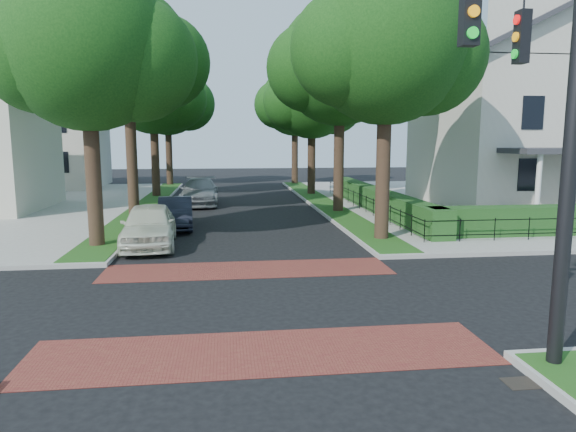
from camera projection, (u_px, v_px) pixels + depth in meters
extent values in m
plane|color=black|center=(254.00, 301.00, 13.08)|extent=(120.00, 120.00, 0.00)
cube|color=gray|center=(532.00, 200.00, 34.04)|extent=(30.00, 30.00, 0.15)
cube|color=maroon|center=(248.00, 270.00, 16.22)|extent=(9.00, 2.20, 0.01)
cube|color=maroon|center=(263.00, 352.00, 9.93)|extent=(9.00, 2.20, 0.01)
cube|color=black|center=(524.00, 383.00, 8.68)|extent=(0.65, 0.45, 0.01)
cube|color=#234614|center=(322.00, 202.00, 32.45)|extent=(1.60, 29.80, 0.02)
cube|color=#234614|center=(148.00, 204.00, 31.16)|extent=(1.60, 29.80, 0.02)
cylinder|color=black|center=(384.00, 146.00, 20.03)|extent=(0.56, 0.56, 7.35)
sphere|color=#0F350E|center=(386.00, 43.00, 19.45)|extent=(6.20, 6.20, 6.20)
sphere|color=#0F350E|center=(426.00, 56.00, 20.01)|extent=(4.65, 4.65, 4.65)
sphere|color=#0F350E|center=(348.00, 49.00, 19.12)|extent=(4.34, 4.34, 4.34)
sphere|color=#0F350E|center=(377.00, 37.00, 20.91)|extent=(4.03, 4.03, 4.03)
cylinder|color=black|center=(339.00, 141.00, 27.86)|extent=(0.56, 0.56, 7.70)
sphere|color=#0F350E|center=(340.00, 63.00, 27.25)|extent=(6.60, 6.60, 6.60)
sphere|color=#0F350E|center=(372.00, 72.00, 27.82)|extent=(4.95, 4.95, 4.95)
sphere|color=#0F350E|center=(310.00, 68.00, 26.91)|extent=(4.62, 4.62, 4.62)
sphere|color=#0F350E|center=(336.00, 58.00, 28.81)|extent=(4.29, 4.29, 4.29)
cylinder|color=black|center=(312.00, 148.00, 36.77)|extent=(0.56, 0.56, 6.65)
sphere|color=#0F350E|center=(312.00, 98.00, 36.25)|extent=(5.80, 5.80, 5.80)
sphere|color=#0F350E|center=(333.00, 104.00, 36.79)|extent=(4.35, 4.35, 4.35)
sphere|color=#0F350E|center=(292.00, 101.00, 35.92)|extent=(4.06, 4.06, 4.06)
sphere|color=#0F350E|center=(310.00, 92.00, 37.61)|extent=(3.77, 3.77, 3.77)
cylinder|color=black|center=(295.00, 144.00, 45.58)|extent=(0.56, 0.56, 7.00)
sphere|color=#0F350E|center=(295.00, 101.00, 45.03)|extent=(6.00, 6.00, 6.00)
sphere|color=#0F350E|center=(313.00, 106.00, 45.58)|extent=(4.50, 4.50, 4.50)
sphere|color=#0F350E|center=(278.00, 105.00, 44.70)|extent=(4.20, 4.20, 4.20)
sphere|color=#0F350E|center=(294.00, 97.00, 46.44)|extent=(3.90, 3.90, 3.90)
cylinder|color=black|center=(92.00, 151.00, 18.75)|extent=(0.56, 0.56, 7.00)
sphere|color=#0F350E|center=(86.00, 46.00, 18.20)|extent=(6.00, 6.00, 6.00)
sphere|color=#0F350E|center=(136.00, 60.00, 18.75)|extent=(4.50, 4.50, 4.50)
sphere|color=#0F350E|center=(40.00, 53.00, 17.87)|extent=(4.20, 4.20, 4.20)
sphere|color=#0F350E|center=(98.00, 40.00, 19.61)|extent=(3.90, 3.90, 3.90)
cylinder|color=black|center=(131.00, 137.00, 26.52)|extent=(0.56, 0.56, 8.05)
sphere|color=#0F350E|center=(127.00, 52.00, 25.89)|extent=(6.40, 6.40, 6.40)
sphere|color=#0F350E|center=(164.00, 62.00, 26.45)|extent=(4.80, 4.80, 4.80)
sphere|color=#0F350E|center=(93.00, 57.00, 25.55)|extent=(4.48, 4.48, 4.48)
sphere|color=#0F350E|center=(134.00, 48.00, 27.40)|extent=(4.16, 4.16, 4.16)
cylinder|color=black|center=(155.00, 146.00, 35.45)|extent=(0.56, 0.56, 6.86)
sphere|color=#0F350E|center=(153.00, 93.00, 34.91)|extent=(5.60, 5.60, 5.60)
sphere|color=#0F350E|center=(176.00, 99.00, 35.44)|extent=(4.20, 4.20, 4.20)
sphere|color=#0F350E|center=(131.00, 97.00, 34.59)|extent=(3.92, 3.92, 3.92)
sphere|color=#0F350E|center=(157.00, 87.00, 36.22)|extent=(3.64, 3.64, 3.64)
cylinder|color=black|center=(169.00, 143.00, 44.26)|extent=(0.56, 0.56, 7.14)
sphere|color=#0F350E|center=(167.00, 99.00, 43.70)|extent=(6.20, 6.20, 6.20)
sphere|color=#0F350E|center=(188.00, 104.00, 44.25)|extent=(4.65, 4.65, 4.65)
sphere|color=#0F350E|center=(148.00, 102.00, 43.36)|extent=(4.34, 4.34, 4.34)
sphere|color=#0F350E|center=(170.00, 94.00, 45.16)|extent=(4.03, 4.03, 4.03)
cube|color=#19481A|center=(377.00, 199.00, 28.61)|extent=(1.00, 18.00, 1.20)
cube|color=beige|center=(535.00, 138.00, 30.25)|extent=(12.00, 10.00, 8.00)
cylinder|color=white|center=(538.00, 186.00, 23.05)|extent=(0.24, 0.24, 3.00)
cube|color=beige|center=(44.00, 147.00, 42.13)|extent=(9.00, 8.00, 6.50)
cube|color=maroon|center=(68.00, 82.00, 40.13)|extent=(0.80, 0.80, 3.64)
cylinder|color=black|center=(572.00, 136.00, 8.55)|extent=(0.26, 0.26, 8.00)
cube|color=black|center=(470.00, 13.00, 8.04)|extent=(0.28, 0.22, 1.00)
cylinder|color=orange|center=(474.00, 11.00, 7.91)|extent=(0.18, 0.05, 0.18)
cylinder|color=#0CB226|center=(473.00, 33.00, 7.96)|extent=(0.18, 0.05, 0.18)
cube|color=black|center=(522.00, 37.00, 9.94)|extent=(0.22, 0.28, 1.00)
cylinder|color=red|center=(517.00, 20.00, 9.87)|extent=(0.05, 0.18, 0.18)
cylinder|color=orange|center=(516.00, 37.00, 9.92)|extent=(0.05, 0.18, 0.18)
cylinder|color=#0CB226|center=(514.00, 54.00, 9.97)|extent=(0.05, 0.18, 0.18)
imported|color=silver|center=(149.00, 225.00, 19.58)|extent=(2.29, 4.98, 1.66)
imported|color=black|center=(175.00, 213.00, 23.65)|extent=(1.85, 4.44, 1.43)
imported|color=gray|center=(200.00, 192.00, 32.12)|extent=(2.32, 5.63, 1.63)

